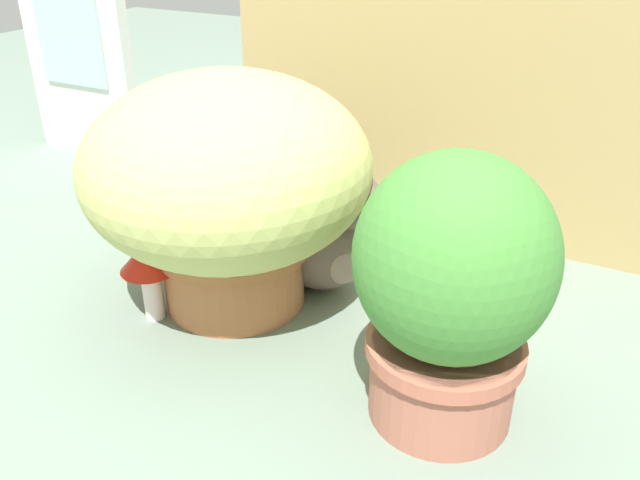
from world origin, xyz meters
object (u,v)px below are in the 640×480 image
(grass_planter, at_px, (228,179))
(leafy_planter, at_px, (451,288))
(cat, at_px, (317,233))
(mushroom_ornament_red, at_px, (149,263))

(grass_planter, xyz_separation_m, leafy_planter, (0.47, -0.12, -0.03))
(leafy_planter, xyz_separation_m, cat, (-0.35, 0.25, -0.11))
(cat, relative_size, mushroom_ornament_red, 2.22)
(mushroom_ornament_red, bearing_deg, cat, 48.11)
(grass_planter, height_order, mushroom_ornament_red, grass_planter)
(leafy_planter, bearing_deg, mushroom_ornament_red, -179.82)
(grass_planter, bearing_deg, cat, 45.87)
(cat, distance_m, mushroom_ornament_red, 0.33)
(leafy_planter, distance_m, mushroom_ornament_red, 0.58)
(cat, xyz_separation_m, mushroom_ornament_red, (-0.22, -0.25, -0.00))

